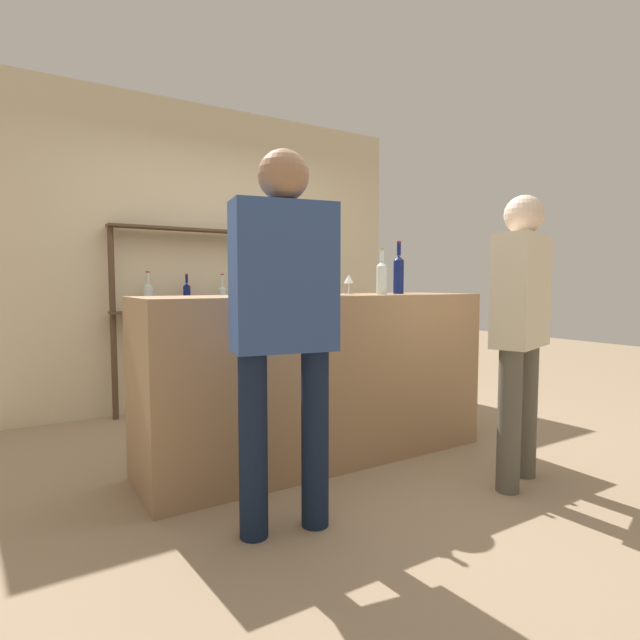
# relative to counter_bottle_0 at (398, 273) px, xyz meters

# --- Properties ---
(ground_plane) EXTENTS (16.00, 16.00, 0.00)m
(ground_plane) POSITION_rel_counter_bottle_0_xyz_m (-0.66, -0.00, -1.22)
(ground_plane) COLOR #9E8466
(bar_counter) EXTENTS (2.29, 0.62, 1.08)m
(bar_counter) POSITION_rel_counter_bottle_0_xyz_m (-0.66, -0.00, -0.68)
(bar_counter) COLOR #997551
(bar_counter) RESTS_ON ground_plane
(back_wall) EXTENTS (3.89, 0.12, 2.80)m
(back_wall) POSITION_rel_counter_bottle_0_xyz_m (-0.66, 1.91, 0.18)
(back_wall) COLOR beige
(back_wall) RESTS_ON ground_plane
(back_shelf) EXTENTS (1.99, 0.18, 1.64)m
(back_shelf) POSITION_rel_counter_bottle_0_xyz_m (-0.66, 1.73, -0.13)
(back_shelf) COLOR #4C3828
(back_shelf) RESTS_ON ground_plane
(counter_bottle_0) EXTENTS (0.07, 0.07, 0.37)m
(counter_bottle_0) POSITION_rel_counter_bottle_0_xyz_m (0.00, 0.00, 0.00)
(counter_bottle_0) COLOR #0F1956
(counter_bottle_0) RESTS_ON bar_counter
(counter_bottle_1) EXTENTS (0.07, 0.07, 0.31)m
(counter_bottle_1) POSITION_rel_counter_bottle_0_xyz_m (-0.22, -0.08, -0.03)
(counter_bottle_1) COLOR silver
(counter_bottle_1) RESTS_ON bar_counter
(counter_bottle_2) EXTENTS (0.09, 0.09, 0.33)m
(counter_bottle_2) POSITION_rel_counter_bottle_0_xyz_m (-0.72, 0.10, -0.02)
(counter_bottle_2) COLOR #0F1956
(counter_bottle_2) RESTS_ON bar_counter
(counter_bottle_3) EXTENTS (0.08, 0.08, 0.32)m
(counter_bottle_3) POSITION_rel_counter_bottle_0_xyz_m (-0.91, -0.13, -0.02)
(counter_bottle_3) COLOR black
(counter_bottle_3) RESTS_ON bar_counter
(wine_glass) EXTENTS (0.07, 0.07, 0.14)m
(wine_glass) POSITION_rel_counter_bottle_0_xyz_m (-0.35, 0.11, -0.04)
(wine_glass) COLOR silver
(wine_glass) RESTS_ON bar_counter
(ice_bucket) EXTENTS (0.24, 0.24, 0.19)m
(ice_bucket) POSITION_rel_counter_bottle_0_xyz_m (-0.73, -0.11, -0.05)
(ice_bucket) COLOR #B2B2B7
(ice_bucket) RESTS_ON bar_counter
(cork_jar) EXTENTS (0.11, 0.11, 0.17)m
(cork_jar) POSITION_rel_counter_bottle_0_xyz_m (-0.98, -0.02, -0.06)
(cork_jar) COLOR silver
(cork_jar) RESTS_ON bar_counter
(customer_left) EXTENTS (0.49, 0.29, 1.74)m
(customer_left) POSITION_rel_counter_bottle_0_xyz_m (-1.30, -0.73, -0.20)
(customer_left) COLOR #121C33
(customer_left) RESTS_ON ground_plane
(customer_right) EXTENTS (0.49, 0.33, 1.64)m
(customer_right) POSITION_rel_counter_bottle_0_xyz_m (0.09, -0.94, -0.26)
(customer_right) COLOR #575347
(customer_right) RESTS_ON ground_plane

